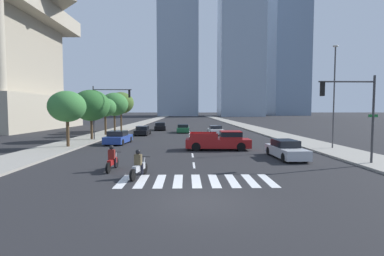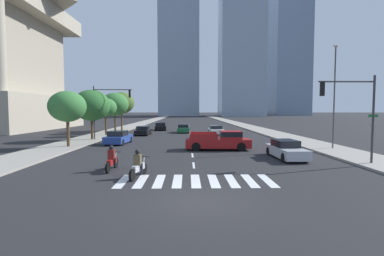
{
  "view_description": "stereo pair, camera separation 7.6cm",
  "coord_description": "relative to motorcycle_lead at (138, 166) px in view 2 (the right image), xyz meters",
  "views": [
    {
      "loc": [
        -0.5,
        -10.71,
        3.51
      ],
      "look_at": [
        0.0,
        13.19,
        2.0
      ],
      "focal_mm": 26.58,
      "sensor_mm": 36.0,
      "label": 1
    },
    {
      "loc": [
        -0.42,
        -10.71,
        3.51
      ],
      "look_at": [
        0.0,
        13.19,
        2.0
      ],
      "focal_mm": 26.58,
      "sensor_mm": 36.0,
      "label": 2
    }
  ],
  "objects": [
    {
      "name": "traffic_signal_far",
      "position": [
        -6.51,
        18.01,
        3.73
      ],
      "size": [
        4.64,
        0.28,
        6.08
      ],
      "color": "#333335",
      "rests_on": "sidewalk_west"
    },
    {
      "name": "lane_divider_center",
      "position": [
        2.97,
        27.21,
        -0.58
      ],
      "size": [
        0.14,
        50.0,
        0.01
      ],
      "color": "silver",
      "rests_on": "ground"
    },
    {
      "name": "sidewalk_west",
      "position": [
        -9.29,
        26.03,
        -0.51
      ],
      "size": [
        4.0,
        260.0,
        0.15
      ],
      "primitive_type": "cube",
      "color": "gray",
      "rests_on": "ground"
    },
    {
      "name": "office_tower_left_skyline",
      "position": [
        -2.24,
        162.64,
        66.01
      ],
      "size": [
        23.59,
        28.61,
        141.29
      ],
      "color": "#8C9EB2",
      "rests_on": "ground"
    },
    {
      "name": "sedan_black_5",
      "position": [
        -3.65,
        25.36,
        0.0
      ],
      "size": [
        1.87,
        4.44,
        1.28
      ],
      "rotation": [
        0.0,
        0.0,
        1.55
      ],
      "color": "black",
      "rests_on": "ground"
    },
    {
      "name": "sedan_black_3",
      "position": [
        -2.07,
        34.74,
        0.04
      ],
      "size": [
        2.19,
        4.37,
        1.36
      ],
      "rotation": [
        0.0,
        0.0,
        1.65
      ],
      "color": "black",
      "rests_on": "ground"
    },
    {
      "name": "street_tree_fourth",
      "position": [
        -8.49,
        29.02,
        3.8
      ],
      "size": [
        4.16,
        4.16,
        6.01
      ],
      "color": "#4C3823",
      "rests_on": "sidewalk_west"
    },
    {
      "name": "street_tree_fifth",
      "position": [
        -8.49,
        33.42,
        4.12
      ],
      "size": [
        4.26,
        4.26,
        6.37
      ],
      "color": "#4C3823",
      "rests_on": "sidewalk_west"
    },
    {
      "name": "office_tower_center_skyline",
      "position": [
        32.52,
        143.7,
        39.43
      ],
      "size": [
        23.54,
        21.04,
        81.09
      ],
      "color": "#8C9EB2",
      "rests_on": "ground"
    },
    {
      "name": "sedan_white_4",
      "position": [
        6.67,
        25.7,
        0.02
      ],
      "size": [
        2.0,
        4.59,
        1.29
      ],
      "rotation": [
        0.0,
        0.0,
        -1.53
      ],
      "color": "silver",
      "rests_on": "ground"
    },
    {
      "name": "street_lamp_east",
      "position": [
        15.52,
        10.21,
        4.71
      ],
      "size": [
        0.5,
        0.24,
        9.05
      ],
      "color": "#3F3F42",
      "rests_on": "sidewalk_east"
    },
    {
      "name": "sidewalk_east",
      "position": [
        15.22,
        26.03,
        -0.51
      ],
      "size": [
        4.0,
        260.0,
        0.15
      ],
      "primitive_type": "cube",
      "color": "gray",
      "rests_on": "ground"
    },
    {
      "name": "street_tree_nearest",
      "position": [
        -8.49,
        11.74,
        3.25
      ],
      "size": [
        3.36,
        3.36,
        5.13
      ],
      "color": "#4C3823",
      "rests_on": "sidewalk_west"
    },
    {
      "name": "street_tree_third",
      "position": [
        -8.49,
        24.05,
        3.28
      ],
      "size": [
        2.96,
        2.96,
        4.99
      ],
      "color": "#4C3823",
      "rests_on": "sidewalk_west"
    },
    {
      "name": "traffic_signal_near",
      "position": [
        13.0,
        3.07,
        3.34
      ],
      "size": [
        3.85,
        0.28,
        5.54
      ],
      "rotation": [
        0.0,
        0.0,
        3.14
      ],
      "color": "#333335",
      "rests_on": "sidewalk_east"
    },
    {
      "name": "street_tree_second",
      "position": [
        -8.49,
        18.38,
        3.46
      ],
      "size": [
        4.22,
        4.22,
        5.69
      ],
      "color": "#4C3823",
      "rests_on": "sidewalk_west"
    },
    {
      "name": "pickup_truck",
      "position": [
        5.55,
        10.2,
        0.23
      ],
      "size": [
        5.7,
        2.13,
        1.67
      ],
      "rotation": [
        0.0,
        0.0,
        -0.03
      ],
      "color": "maroon",
      "rests_on": "ground"
    },
    {
      "name": "sedan_green_2",
      "position": [
        2.0,
        29.51,
        0.01
      ],
      "size": [
        1.92,
        4.22,
        1.28
      ],
      "rotation": [
        0.0,
        0.0,
        1.56
      ],
      "color": "#1E6038",
      "rests_on": "ground"
    },
    {
      "name": "sedan_silver_1",
      "position": [
        9.76,
        5.74,
        0.03
      ],
      "size": [
        1.9,
        4.64,
        1.33
      ],
      "rotation": [
        0.0,
        0.0,
        -1.53
      ],
      "color": "#B7BABF",
      "rests_on": "ground"
    },
    {
      "name": "crosswalk_near",
      "position": [
        2.97,
        -0.79,
        -0.58
      ],
      "size": [
        7.65,
        2.71,
        0.01
      ],
      "color": "silver",
      "rests_on": "ground"
    },
    {
      "name": "motorcycle_lead",
      "position": [
        0.0,
        0.0,
        0.0
      ],
      "size": [
        0.81,
        2.17,
        1.49
      ],
      "rotation": [
        0.0,
        0.0,
        1.35
      ],
      "color": "black",
      "rests_on": "ground"
    },
    {
      "name": "ground_plane",
      "position": [
        2.97,
        -3.97,
        -0.58
      ],
      "size": [
        800.0,
        800.0,
        0.0
      ],
      "primitive_type": "plane",
      "color": "#232326"
    },
    {
      "name": "motorcycle_trailing",
      "position": [
        -1.84,
        1.76,
        0.0
      ],
      "size": [
        0.7,
        2.17,
        1.49
      ],
      "rotation": [
        0.0,
        0.0,
        1.53
      ],
      "color": "black",
      "rests_on": "ground"
    },
    {
      "name": "office_tower_right_skyline",
      "position": [
        69.05,
        172.44,
        41.43
      ],
      "size": [
        22.32,
        24.65,
        85.07
      ],
      "color": "slate",
      "rests_on": "ground"
    },
    {
      "name": "sedan_blue_0",
      "position": [
        -4.61,
        14.89,
        0.05
      ],
      "size": [
        2.24,
        4.37,
        1.37
      ],
      "rotation": [
        0.0,
        0.0,
        1.48
      ],
      "color": "navy",
      "rests_on": "ground"
    }
  ]
}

